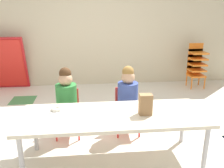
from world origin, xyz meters
The scene contains 10 objects.
ground_plane centered at (0.00, 0.00, -0.01)m, with size 6.63×4.52×0.02m.
back_wall centered at (0.00, 2.26, 1.29)m, with size 6.63×0.10×2.58m, color beige.
craft_table centered at (0.11, -0.60, 0.51)m, with size 1.94×0.71×0.55m.
seated_child_near_camera centered at (-0.42, -0.02, 0.55)m, with size 0.34×0.34×0.92m.
seated_child_middle_seat centered at (0.36, -0.02, 0.55)m, with size 0.34×0.34×0.92m.
kid_chair_orange_stack centered at (2.12, 1.80, 0.52)m, with size 0.32×0.30×0.92m.
folded_activity_table centered at (-1.86, 2.06, 0.54)m, with size 0.90×0.29×1.09m.
paper_bag_brown centered at (0.44, -0.64, 0.66)m, with size 0.13×0.09×0.22m, color #9E754C.
paper_plate_near_edge centered at (-0.49, -0.46, 0.56)m, with size 0.18×0.18×0.01m, color white.
donut_powdered_on_plate centered at (-0.49, -0.46, 0.58)m, with size 0.12×0.12×0.03m, color white.
Camera 1 is at (-0.13, -2.84, 1.60)m, focal length 37.91 mm.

